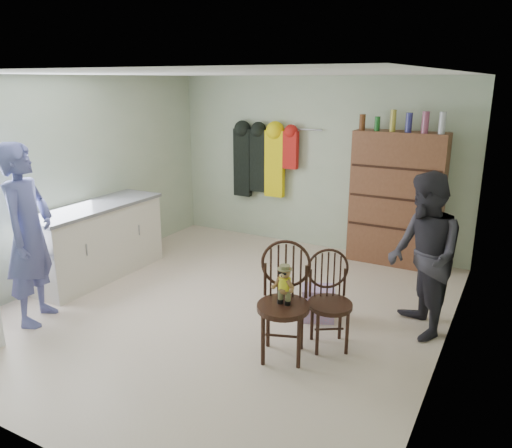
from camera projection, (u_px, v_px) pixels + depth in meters
The scene contains 10 objects.
ground_plane at pixel (228, 307), 5.57m from camera, with size 5.00×5.00×0.00m, color beige.
room_walls at pixel (251, 160), 5.58m from camera, with size 5.00×5.00×5.00m.
counter at pixel (97, 241), 6.34m from camera, with size 0.64×1.86×0.94m.
chair_front at pixel (284, 294), 4.46m from camera, with size 0.60×0.60×1.07m.
chair_far at pixel (329, 296), 4.66m from camera, with size 0.57×0.57×0.93m.
striped_bag at pixel (318, 303), 5.25m from camera, with size 0.34×0.26×0.36m, color pink.
person_left at pixel (29, 235), 5.04m from camera, with size 0.68×0.45×1.87m, color #525797.
person_right at pixel (424, 256), 4.79m from camera, with size 0.79×0.62×1.63m, color #2D2B33.
dresser at pixel (396, 198), 6.68m from camera, with size 1.20×0.39×2.08m.
coat_rack at pixel (263, 161), 7.61m from camera, with size 1.42×0.12×1.09m.
Camera 1 is at (2.72, -4.32, 2.44)m, focal length 35.00 mm.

